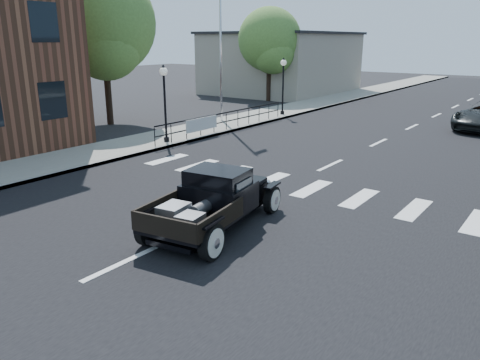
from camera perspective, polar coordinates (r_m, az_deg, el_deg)
The scene contains 13 objects.
ground at distance 12.27m, azimuth -3.46°, elevation -5.10°, with size 120.00×120.00×0.00m, color black.
road at distance 25.24m, azimuth 18.90°, elevation 5.46°, with size 14.00×80.00×0.02m, color black.
road_markings at distance 20.61m, azimuth 14.58°, elevation 3.43°, with size 12.00×60.00×0.06m, color silver, non-canonical shape.
sidewalk_left at distance 28.86m, azimuth 2.58°, elevation 7.80°, with size 3.00×80.00×0.15m, color #99978B.
low_building_left at distance 43.02m, azimuth 5.14°, elevation 13.94°, with size 10.00×12.00×5.00m, color #A49A8A.
railing at distance 24.07m, azimuth -1.69°, elevation 7.40°, with size 0.08×10.00×1.00m, color black, non-canonical shape.
banner at distance 22.54m, azimuth -4.66°, elevation 6.19°, with size 0.04×2.20×0.60m, color silver, non-canonical shape.
lamp_post_b at distance 21.14m, azimuth -9.13°, elevation 9.16°, with size 0.36×0.36×3.39m, color black, non-canonical shape.
lamp_post_c at distance 29.00m, azimuth 5.26°, elevation 11.31°, with size 0.36×0.36×3.39m, color black, non-canonical shape.
flagpole at distance 26.53m, azimuth -2.40°, elevation 19.21°, with size 0.12×0.12×11.11m, color silver.
big_tree_near at distance 27.10m, azimuth -16.18°, elevation 15.16°, with size 5.59×5.59×8.22m, color #4B7431, non-canonical shape.
big_tree_far at distance 36.58m, azimuth 3.58°, elevation 15.01°, with size 4.72×4.72×6.94m, color #4B7431, non-canonical shape.
hotrod_pickup at distance 11.56m, azimuth -3.19°, elevation -2.43°, with size 2.06×4.41×1.53m, color black, non-canonical shape.
Camera 1 is at (7.32, -8.72, 4.56)m, focal length 35.00 mm.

